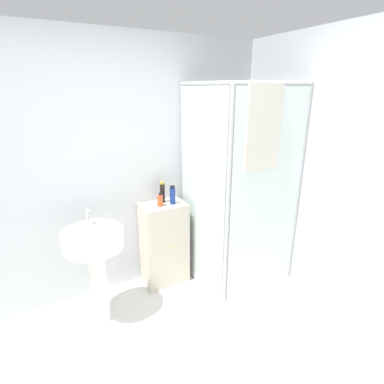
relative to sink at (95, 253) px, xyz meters
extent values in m
cube|color=silver|center=(0.24, 0.46, 0.57)|extent=(6.40, 0.06, 2.50)
cube|color=white|center=(1.47, -0.01, -0.64)|extent=(0.87, 0.87, 0.09)
cylinder|color=#B2B2B7|center=(1.89, 0.41, 0.35)|extent=(0.04, 0.04, 2.07)
cylinder|color=#B2B2B7|center=(1.05, 0.41, 0.35)|extent=(0.04, 0.04, 2.07)
cylinder|color=#B2B2B7|center=(1.89, -0.43, 0.35)|extent=(0.04, 0.04, 2.07)
cylinder|color=#B2B2B7|center=(1.05, -0.43, 0.35)|extent=(0.04, 0.04, 2.07)
cylinder|color=#B2B2B7|center=(1.47, -0.43, 1.37)|extent=(0.83, 0.04, 0.04)
cylinder|color=#B2B2B7|center=(1.47, 0.41, 1.37)|extent=(0.83, 0.04, 0.04)
cylinder|color=#B2B2B7|center=(1.05, -0.01, 1.37)|extent=(0.04, 0.83, 0.04)
cylinder|color=#B2B2B7|center=(1.89, -0.01, 1.37)|extent=(0.04, 0.83, 0.04)
cube|color=silver|center=(1.47, -0.44, 0.38)|extent=(0.80, 0.01, 1.94)
cube|color=silver|center=(1.04, -0.01, 0.38)|extent=(0.01, 0.80, 1.94)
cylinder|color=#B7BABF|center=(1.69, 0.35, 0.18)|extent=(0.02, 0.02, 1.55)
cylinder|color=#B7BABF|center=(1.69, 0.30, 0.98)|extent=(0.07, 0.07, 0.04)
cube|color=beige|center=(1.35, -0.46, 1.02)|extent=(0.35, 0.03, 0.70)
cube|color=beige|center=(0.75, 0.26, -0.23)|extent=(0.45, 0.31, 0.90)
sphere|color=gold|center=(0.75, 0.10, -0.19)|extent=(0.02, 0.02, 0.02)
cylinder|color=white|center=(0.00, 0.00, -0.31)|extent=(0.15, 0.15, 0.74)
cylinder|color=white|center=(0.00, 0.00, 0.14)|extent=(0.50, 0.50, 0.15)
cylinder|color=#B7BABF|center=(0.00, 0.17, 0.28)|extent=(0.02, 0.02, 0.13)
cube|color=#B7BABF|center=(0.00, 0.14, 0.33)|extent=(0.02, 0.07, 0.02)
cylinder|color=#E5562D|center=(0.70, 0.23, 0.27)|extent=(0.06, 0.06, 0.11)
cylinder|color=black|center=(0.70, 0.23, 0.34)|extent=(0.02, 0.02, 0.02)
cube|color=black|center=(0.70, 0.21, 0.36)|extent=(0.01, 0.03, 0.01)
cylinder|color=black|center=(0.77, 0.31, 0.32)|extent=(0.05, 0.05, 0.20)
cylinder|color=gold|center=(0.77, 0.31, 0.43)|extent=(0.04, 0.04, 0.02)
cylinder|color=navy|center=(0.84, 0.22, 0.30)|extent=(0.06, 0.06, 0.17)
cylinder|color=black|center=(0.84, 0.22, 0.40)|extent=(0.05, 0.05, 0.02)
camera|label=1|loc=(-0.34, -2.35, 1.33)|focal=28.00mm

